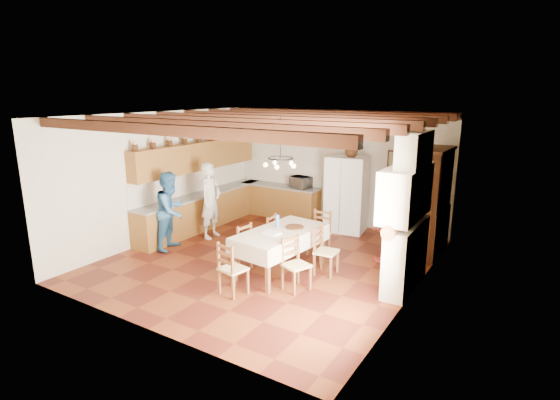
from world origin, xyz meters
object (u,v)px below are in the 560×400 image
object	(u,v)px
chair_left_near	(238,246)
chair_left_far	(264,236)
dining_table	(280,235)
microwave	(301,182)
hutch	(432,202)
chair_end_far	(319,233)
person_man	(211,201)
refrigerator	(347,194)
person_woman_blue	(171,211)
chair_right_far	(326,251)
chair_end_near	(233,268)
person_woman_red	(387,222)
chair_right_near	(296,264)

from	to	relation	value
chair_left_near	chair_left_far	bearing A→B (deg)	-179.68
dining_table	microwave	distance (m)	3.65
hutch	chair_left_near	xyz separation A→B (m)	(-2.99, -2.92, -0.67)
chair_end_far	person_man	size ratio (longest dim) A/B	0.53
refrigerator	person_woman_blue	size ratio (longest dim) A/B	1.08
hutch	dining_table	size ratio (longest dim) A/B	1.13
person_man	chair_left_near	bearing A→B (deg)	-131.89
dining_table	person_man	bearing A→B (deg)	160.10
chair_left_near	chair_right_far	bearing A→B (deg)	120.10
chair_end_near	person_woman_red	distance (m)	3.38
person_man	microwave	distance (m)	2.67
chair_left_far	microwave	xyz separation A→B (m)	(-0.75, 2.87, 0.57)
chair_end_far	person_woman_blue	world-z (taller)	person_woman_blue
dining_table	chair_right_far	size ratio (longest dim) A/B	2.13
chair_left_far	chair_right_far	distance (m)	1.50
chair_left_near	person_woman_blue	bearing A→B (deg)	-88.19
hutch	chair_left_near	distance (m)	4.23
person_man	person_woman_red	distance (m)	4.15
dining_table	chair_right_near	distance (m)	0.88
refrigerator	chair_left_near	bearing A→B (deg)	-110.09
chair_right_near	chair_right_far	distance (m)	0.91
person_woman_blue	chair_right_near	bearing A→B (deg)	-110.53
chair_left_near	microwave	xyz separation A→B (m)	(-0.66, 3.66, 0.57)
refrigerator	microwave	xyz separation A→B (m)	(-1.45, 0.22, 0.11)
person_man	microwave	size ratio (longest dim) A/B	3.27
hutch	person_man	xyz separation A→B (m)	(-4.75, -1.68, -0.24)
person_woman_red	chair_end_far	bearing A→B (deg)	-61.67
chair_end_near	person_woman_blue	xyz separation A→B (m)	(-2.57, 1.09, 0.40)
refrigerator	chair_end_far	world-z (taller)	refrigerator
hutch	microwave	distance (m)	3.72
dining_table	chair_right_near	size ratio (longest dim) A/B	2.13
chair_right_far	person_woman_red	world-z (taller)	person_woman_red
chair_right_near	chair_right_far	bearing A→B (deg)	11.21
chair_right_far	person_woman_red	bearing A→B (deg)	-34.74
chair_right_far	person_man	distance (m)	3.42
chair_left_near	chair_right_near	world-z (taller)	same
refrigerator	person_woman_blue	bearing A→B (deg)	-137.48
hutch	chair_end_near	bearing A→B (deg)	-120.28
refrigerator	chair_right_near	bearing A→B (deg)	-87.17
chair_left_near	chair_right_near	bearing A→B (deg)	88.52
dining_table	person_man	size ratio (longest dim) A/B	1.12
hutch	chair_right_far	size ratio (longest dim) A/B	2.41
hutch	person_man	distance (m)	5.04
chair_right_near	microwave	size ratio (longest dim) A/B	1.72
chair_end_far	dining_table	bearing A→B (deg)	-100.89
refrigerator	hutch	size ratio (longest dim) A/B	0.82
chair_left_far	person_man	distance (m)	1.95
refrigerator	dining_table	size ratio (longest dim) A/B	0.93
chair_right_near	chair_end_far	xyz separation A→B (m)	(-0.46, 1.78, 0.00)
refrigerator	chair_left_far	size ratio (longest dim) A/B	1.98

